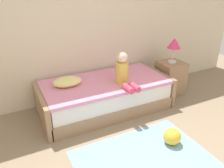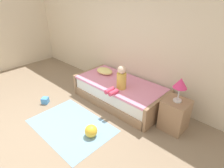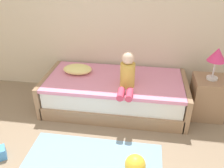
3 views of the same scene
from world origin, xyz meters
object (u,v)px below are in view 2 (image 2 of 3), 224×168
(bed, at_px, (119,92))
(table_lamp, at_px, (180,84))
(toy_ball, at_px, (91,131))
(toy_block, at_px, (45,100))
(pillow, at_px, (105,71))
(nightstand, at_px, (175,115))
(child_figure, at_px, (120,80))

(bed, distance_m, table_lamp, 1.52)
(toy_ball, height_order, toy_block, toy_ball)
(bed, distance_m, pillow, 0.67)
(table_lamp, bearing_deg, nightstand, 0.00)
(nightstand, xyz_separation_m, table_lamp, (0.00, 0.00, 0.64))
(nightstand, relative_size, child_figure, 1.18)
(bed, bearing_deg, pillow, 170.26)
(bed, distance_m, child_figure, 0.55)
(bed, height_order, toy_block, bed)
(table_lamp, xyz_separation_m, toy_ball, (-0.95, -1.22, -0.82))
(table_lamp, height_order, pillow, table_lamp)
(toy_ball, relative_size, toy_block, 1.66)
(bed, height_order, pillow, pillow)
(nightstand, relative_size, table_lamp, 1.33)
(child_figure, xyz_separation_m, toy_ball, (0.19, -0.98, -0.59))
(table_lamp, bearing_deg, child_figure, -168.59)
(table_lamp, relative_size, pillow, 1.02)
(pillow, bearing_deg, toy_ball, -53.26)
(bed, relative_size, child_figure, 4.14)
(bed, relative_size, table_lamp, 4.69)
(toy_ball, distance_m, toy_block, 1.58)
(toy_block, bearing_deg, table_lamp, 26.02)
(table_lamp, distance_m, pillow, 1.97)
(pillow, bearing_deg, toy_block, -114.30)
(toy_ball, bearing_deg, bed, 108.13)
(pillow, distance_m, toy_ball, 1.70)
(child_figure, distance_m, toy_ball, 1.16)
(pillow, height_order, toy_ball, pillow)
(nightstand, relative_size, toy_block, 4.32)
(bed, height_order, toy_ball, bed)
(child_figure, bearing_deg, pillow, 157.29)
(pillow, height_order, toy_block, pillow)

